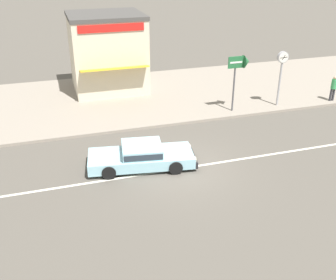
{
  "coord_description": "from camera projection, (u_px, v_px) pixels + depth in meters",
  "views": [
    {
      "loc": [
        -4.95,
        -14.2,
        8.78
      ],
      "look_at": [
        -0.16,
        1.36,
        0.8
      ],
      "focal_mm": 42.0,
      "sensor_mm": 36.0,
      "label": 1
    }
  ],
  "objects": [
    {
      "name": "ground_plane",
      "position": [
        181.0,
        169.0,
        17.36
      ],
      "size": [
        160.0,
        160.0,
        0.0
      ],
      "primitive_type": "plane",
      "color": "#544F47"
    },
    {
      "name": "lane_centre_stripe",
      "position": [
        181.0,
        169.0,
        17.36
      ],
      "size": [
        50.4,
        0.14,
        0.01
      ],
      "primitive_type": "cube",
      "color": "silver",
      "rests_on": "ground"
    },
    {
      "name": "kerb_strip",
      "position": [
        133.0,
        97.0,
        25.5
      ],
      "size": [
        68.0,
        10.0,
        0.15
      ],
      "primitive_type": "cube",
      "color": "gray",
      "rests_on": "ground"
    },
    {
      "name": "sedan_pale_blue_2",
      "position": [
        142.0,
        156.0,
        17.33
      ],
      "size": [
        4.91,
        2.47,
        1.06
      ],
      "color": "#93C6D6",
      "rests_on": "ground"
    },
    {
      "name": "street_clock",
      "position": [
        282.0,
        65.0,
        22.88
      ],
      "size": [
        0.67,
        0.22,
        3.29
      ],
      "color": "#9E9EA3",
      "rests_on": "kerb_strip"
    },
    {
      "name": "arrow_signboard",
      "position": [
        243.0,
        64.0,
        22.06
      ],
      "size": [
        1.29,
        0.73,
        3.27
      ],
      "color": "#4C4C51",
      "rests_on": "kerb_strip"
    },
    {
      "name": "pedestrian_near_clock",
      "position": [
        334.0,
        86.0,
        24.27
      ],
      "size": [
        0.34,
        0.34,
        1.59
      ],
      "color": "#333338",
      "rests_on": "kerb_strip"
    },
    {
      "name": "shopfront_corner_warung",
      "position": [
        107.0,
        52.0,
        25.77
      ],
      "size": [
        4.72,
        5.21,
        4.94
      ],
      "color": "beige",
      "rests_on": "kerb_strip"
    }
  ]
}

